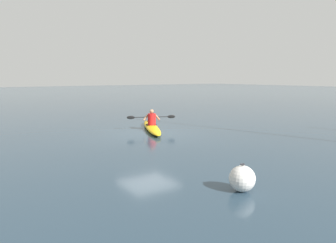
# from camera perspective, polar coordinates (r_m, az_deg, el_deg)

# --- Properties ---
(ground_plane) EXTENTS (160.00, 160.00, 0.00)m
(ground_plane) POSITION_cam_1_polar(r_m,az_deg,el_deg) (15.39, -3.50, -2.03)
(ground_plane) COLOR #283D4C
(kayak) EXTENTS (2.56, 4.57, 0.26)m
(kayak) POSITION_cam_1_polar(r_m,az_deg,el_deg) (16.23, -2.88, -1.03)
(kayak) COLOR #EAB214
(kayak) RESTS_ON ground
(kayaker) EXTENTS (2.24, 1.08, 0.78)m
(kayaker) POSITION_cam_1_polar(r_m,az_deg,el_deg) (16.13, -2.88, 0.54)
(kayaker) COLOR red
(kayaker) RESTS_ON kayak
(mooring_buoy_orange_mid) EXTENTS (0.61, 0.61, 0.66)m
(mooring_buoy_orange_mid) POSITION_cam_1_polar(r_m,az_deg,el_deg) (7.80, 12.91, -9.74)
(mooring_buoy_orange_mid) COLOR silver
(mooring_buoy_orange_mid) RESTS_ON ground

